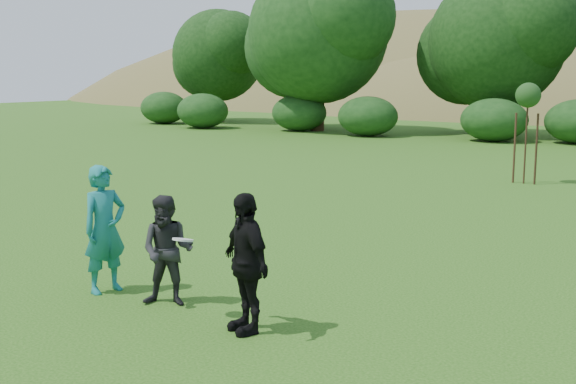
{
  "coord_description": "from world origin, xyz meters",
  "views": [
    {
      "loc": [
        6.41,
        -7.33,
        3.1
      ],
      "look_at": [
        0.0,
        3.0,
        1.1
      ],
      "focal_mm": 45.0,
      "sensor_mm": 36.0,
      "label": 1
    }
  ],
  "objects_px": {
    "player_grey": "(168,251)",
    "player_black": "(246,263)",
    "sapling": "(528,98)",
    "player_teal": "(105,229)"
  },
  "relations": [
    {
      "from": "player_teal",
      "to": "player_black",
      "type": "relative_size",
      "value": 1.07
    },
    {
      "from": "player_grey",
      "to": "player_black",
      "type": "height_order",
      "value": "player_black"
    },
    {
      "from": "player_teal",
      "to": "player_grey",
      "type": "height_order",
      "value": "player_teal"
    },
    {
      "from": "player_teal",
      "to": "player_black",
      "type": "height_order",
      "value": "player_teal"
    },
    {
      "from": "sapling",
      "to": "player_black",
      "type": "bearing_deg",
      "value": -89.44
    },
    {
      "from": "player_teal",
      "to": "sapling",
      "type": "distance_m",
      "value": 13.97
    },
    {
      "from": "player_grey",
      "to": "player_black",
      "type": "relative_size",
      "value": 0.88
    },
    {
      "from": "sapling",
      "to": "player_teal",
      "type": "bearing_deg",
      "value": -100.37
    },
    {
      "from": "player_teal",
      "to": "player_black",
      "type": "bearing_deg",
      "value": -83.32
    },
    {
      "from": "player_black",
      "to": "player_teal",
      "type": "bearing_deg",
      "value": -156.93
    }
  ]
}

